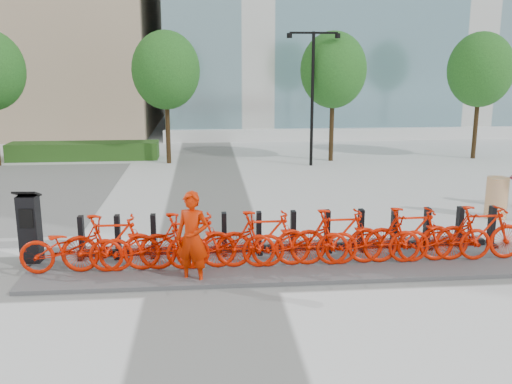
{
  "coord_description": "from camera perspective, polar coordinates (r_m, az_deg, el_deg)",
  "views": [
    {
      "loc": [
        -0.09,
        -10.43,
        3.98
      ],
      "look_at": [
        1.0,
        1.5,
        1.2
      ],
      "focal_mm": 40.0,
      "sensor_mm": 36.0,
      "label": 1
    }
  ],
  "objects": [
    {
      "name": "ground",
      "position": [
        11.16,
        -4.46,
        -7.87
      ],
      "size": [
        120.0,
        120.0,
        0.0
      ],
      "primitive_type": "plane",
      "color": "silver"
    },
    {
      "name": "hedge_b",
      "position": [
        24.4,
        -16.81,
        3.96
      ],
      "size": [
        6.0,
        1.2,
        0.7
      ],
      "primitive_type": "cube",
      "color": "#234918",
      "rests_on": "ground"
    },
    {
      "name": "tree_1",
      "position": [
        22.47,
        -9.01,
        11.92
      ],
      "size": [
        2.6,
        2.6,
        5.1
      ],
      "color": "black",
      "rests_on": "ground"
    },
    {
      "name": "tree_2",
      "position": [
        23.0,
        7.74,
        11.99
      ],
      "size": [
        2.6,
        2.6,
        5.1
      ],
      "color": "black",
      "rests_on": "ground"
    },
    {
      "name": "tree_3",
      "position": [
        25.02,
        21.53,
        11.29
      ],
      "size": [
        2.6,
        2.6,
        5.1
      ],
      "color": "black",
      "rests_on": "ground"
    },
    {
      "name": "streetlamp",
      "position": [
        21.83,
        5.68,
        10.79
      ],
      "size": [
        2.0,
        0.2,
        5.0
      ],
      "color": "black",
      "rests_on": "ground"
    },
    {
      "name": "dock_pad",
      "position": [
        11.51,
        2.05,
        -6.96
      ],
      "size": [
        9.6,
        2.4,
        0.08
      ],
      "primitive_type": "cube",
      "color": "#4C4C4E",
      "rests_on": "ground"
    },
    {
      "name": "dock_rail_posts",
      "position": [
        11.87,
        3.79,
        -3.99
      ],
      "size": [
        8.74,
        0.5,
        0.85
      ],
      "primitive_type": null,
      "color": "black",
      "rests_on": "dock_pad"
    },
    {
      "name": "bike_0",
      "position": [
        11.21,
        -17.98,
        -5.25
      ],
      "size": [
        1.91,
        0.67,
        1.0
      ],
      "primitive_type": "imported",
      "rotation": [
        0.0,
        0.0,
        1.57
      ],
      "color": "red",
      "rests_on": "dock_pad"
    },
    {
      "name": "bike_1",
      "position": [
        11.05,
        -14.34,
        -4.97
      ],
      "size": [
        1.85,
        0.52,
        1.11
      ],
      "primitive_type": "imported",
      "rotation": [
        0.0,
        0.0,
        1.57
      ],
      "color": "red",
      "rests_on": "dock_pad"
    },
    {
      "name": "bike_2",
      "position": [
        10.97,
        -10.6,
        -5.21
      ],
      "size": [
        1.91,
        0.67,
        1.0
      ],
      "primitive_type": "imported",
      "rotation": [
        0.0,
        0.0,
        1.57
      ],
      "color": "red",
      "rests_on": "dock_pad"
    },
    {
      "name": "bike_3",
      "position": [
        10.91,
        -6.83,
        -4.88
      ],
      "size": [
        1.85,
        0.52,
        1.11
      ],
      "primitive_type": "imported",
      "rotation": [
        0.0,
        0.0,
        1.57
      ],
      "color": "red",
      "rests_on": "dock_pad"
    },
    {
      "name": "bike_4",
      "position": [
        10.93,
        -3.03,
        -5.08
      ],
      "size": [
        1.91,
        0.67,
        1.0
      ],
      "primitive_type": "imported",
      "rotation": [
        0.0,
        0.0,
        1.57
      ],
      "color": "red",
      "rests_on": "dock_pad"
    },
    {
      "name": "bike_5",
      "position": [
        10.96,
        0.74,
        -4.7
      ],
      "size": [
        1.85,
        0.52,
        1.11
      ],
      "primitive_type": "imported",
      "rotation": [
        0.0,
        0.0,
        1.57
      ],
      "color": "red",
      "rests_on": "dock_pad"
    },
    {
      "name": "bike_6",
      "position": [
        11.07,
        4.46,
        -4.86
      ],
      "size": [
        1.91,
        0.67,
        1.0
      ],
      "primitive_type": "imported",
      "rotation": [
        0.0,
        0.0,
        1.57
      ],
      "color": "red",
      "rests_on": "dock_pad"
    },
    {
      "name": "bike_7",
      "position": [
        11.19,
        8.11,
        -4.45
      ],
      "size": [
        1.85,
        0.52,
        1.11
      ],
      "primitive_type": "imported",
      "rotation": [
        0.0,
        0.0,
        1.57
      ],
      "color": "red",
      "rests_on": "dock_pad"
    },
    {
      "name": "bike_8",
      "position": [
        11.39,
        11.64,
        -4.57
      ],
      "size": [
        1.91,
        0.67,
        1.0
      ],
      "primitive_type": "imported",
      "rotation": [
        0.0,
        0.0,
        1.57
      ],
      "color": "red",
      "rests_on": "dock_pad"
    },
    {
      "name": "bike_9",
      "position": [
        11.6,
        15.07,
        -4.15
      ],
      "size": [
        1.85,
        0.52,
        1.11
      ],
      "primitive_type": "imported",
      "rotation": [
        0.0,
        0.0,
        1.57
      ],
      "color": "red",
      "rests_on": "dock_pad"
    },
    {
      "name": "bike_10",
      "position": [
        11.88,
        18.32,
        -4.24
      ],
      "size": [
        1.91,
        0.67,
        1.0
      ],
      "primitive_type": "imported",
      "rotation": [
        0.0,
        0.0,
        1.57
      ],
      "color": "red",
      "rests_on": "dock_pad"
    },
    {
      "name": "bike_11",
      "position": [
        12.17,
        21.46,
        -3.81
      ],
      "size": [
        1.85,
        0.52,
        1.11
      ],
      "primitive_type": "imported",
      "rotation": [
        0.0,
        0.0,
        1.57
      ],
      "color": "red",
      "rests_on": "dock_pad"
    },
    {
      "name": "kiosk",
      "position": [
        12.02,
        -21.69,
        -3.32
      ],
      "size": [
        0.47,
        0.41,
        1.46
      ],
      "rotation": [
        0.0,
        0.0,
        -0.07
      ],
      "color": "black",
      "rests_on": "dock_pad"
    },
    {
      "name": "worker_red",
      "position": [
        10.32,
        -6.38,
        -4.62
      ],
      "size": [
        0.73,
        0.62,
        1.72
      ],
      "primitive_type": "imported",
      "rotation": [
        0.0,
        0.0,
        -0.39
      ],
      "color": "#BE1D00",
      "rests_on": "ground"
    },
    {
      "name": "construction_barrel",
      "position": [
        15.89,
        22.92,
        -0.52
      ],
      "size": [
        0.67,
        0.67,
        1.06
      ],
      "primitive_type": "cylinder",
      "rotation": [
        0.0,
        0.0,
        -0.26
      ],
      "color": "orange",
      "rests_on": "ground"
    }
  ]
}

